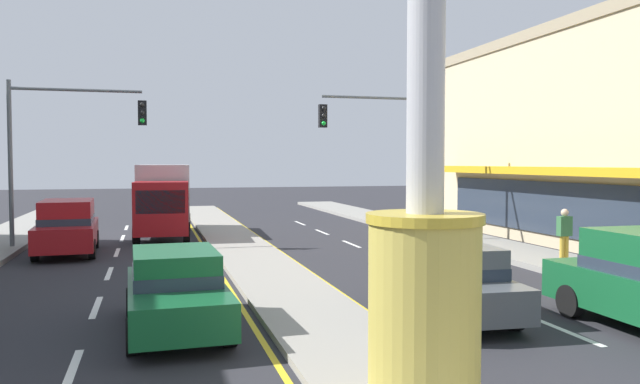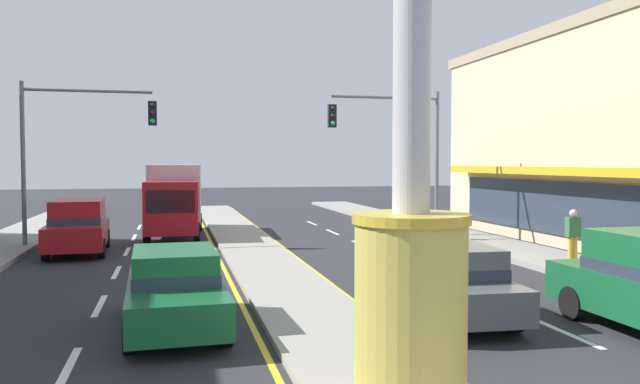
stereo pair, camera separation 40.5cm
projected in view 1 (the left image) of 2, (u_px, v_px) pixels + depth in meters
The scene contains 11 objects.
median_strip at pixel (259, 265), 19.28m from camera, with size 2.22×52.00×0.14m, color gray.
sidewalk_right at pixel (554, 262), 19.71m from camera, with size 2.68×60.00×0.18m, color gray.
lane_markings at pixel (267, 274), 17.98m from camera, with size 8.96×52.00×0.01m.
district_sign at pixel (426, 106), 7.48m from camera, with size 6.52×1.43×8.20m.
traffic_light_left_side at pixel (62, 135), 22.94m from camera, with size 4.86×0.46×6.20m.
traffic_light_right_side at pixel (388, 138), 25.97m from camera, with size 4.86×0.46×6.20m.
suv_near_right_lane at pixel (67, 226), 21.91m from camera, with size 2.12×4.68×1.90m.
box_truck_far_right_lane at pixel (164, 197), 27.43m from camera, with size 2.54×7.00×3.12m.
sedan_near_left_lane at pixel (176, 289), 11.97m from camera, with size 1.95×4.36×1.53m.
sedan_mid_left_lane at pixel (448, 279), 13.02m from camera, with size 2.03×4.40×1.53m.
pedestrian_near_kerb at pixel (564, 233), 18.38m from camera, with size 0.40×0.22×1.68m.
Camera 1 is at (-3.19, -0.98, 3.21)m, focal length 35.08 mm.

